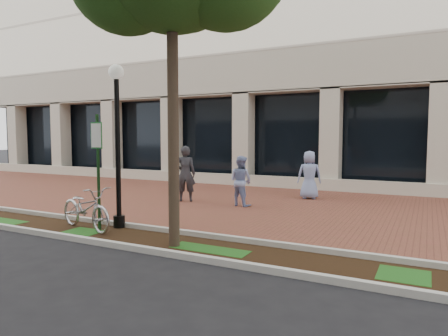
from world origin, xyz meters
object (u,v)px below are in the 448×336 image
at_px(parking_sign, 98,158).
at_px(pedestrian_left, 185,174).
at_px(lamppost, 117,136).
at_px(pedestrian_right, 309,175).
at_px(locked_bicycle, 86,208).
at_px(pedestrian_mid, 241,181).

height_order(parking_sign, pedestrian_left, parking_sign).
bearing_deg(pedestrian_left, parking_sign, 69.05).
height_order(parking_sign, lamppost, lamppost).
distance_m(parking_sign, pedestrian_left, 4.56).
relative_size(pedestrian_left, pedestrian_right, 1.11).
height_order(parking_sign, pedestrian_right, parking_sign).
bearing_deg(lamppost, parking_sign, -125.68).
bearing_deg(locked_bicycle, lamppost, -31.22).
bearing_deg(pedestrian_mid, locked_bicycle, 82.49).
height_order(parking_sign, pedestrian_mid, parking_sign).
bearing_deg(parking_sign, pedestrian_left, 95.26).
relative_size(locked_bicycle, pedestrian_right, 1.16).
height_order(pedestrian_left, pedestrian_mid, pedestrian_left).
bearing_deg(pedestrian_mid, lamppost, 86.44).
height_order(lamppost, locked_bicycle, lamppost).
distance_m(parking_sign, locked_bicycle, 1.23).
distance_m(parking_sign, lamppost, 0.70).
distance_m(locked_bicycle, pedestrian_mid, 5.08).
distance_m(lamppost, pedestrian_mid, 4.61).
distance_m(locked_bicycle, pedestrian_right, 7.93).
relative_size(parking_sign, pedestrian_left, 1.43).
bearing_deg(pedestrian_right, pedestrian_mid, 38.67).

